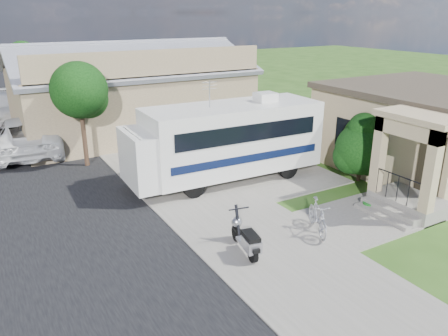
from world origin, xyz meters
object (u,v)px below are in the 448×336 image
pickup_truck (26,134)px  scooter (246,238)px  bicycle (317,218)px  motorhome (226,139)px  garden_hose (369,206)px  shrub (362,146)px

pickup_truck → scooter: bearing=111.8°
scooter → bicycle: (2.56, -0.06, 0.01)m
scooter → pickup_truck: size_ratio=0.28×
scooter → pickup_truck: bearing=117.0°
scooter → pickup_truck: pickup_truck is taller
pickup_truck → motorhome: bearing=133.7°
scooter → garden_hose: scooter is taller
motorhome → garden_hose: bearing=-57.2°
motorhome → shrub: 5.41m
shrub → bicycle: (-4.59, -2.68, -0.91)m
shrub → pickup_truck: size_ratio=0.44×
bicycle → garden_hose: bearing=34.5°
garden_hose → scooter: bearing=-175.1°
motorhome → garden_hose: (2.94, -4.88, -1.63)m
scooter → bicycle: size_ratio=1.00×
motorhome → scooter: motorhome is taller
bicycle → pickup_truck: bearing=140.1°
motorhome → shrub: bearing=-28.3°
garden_hose → shrub: bearing=51.2°
pickup_truck → garden_hose: size_ratio=14.81×
scooter → motorhome: bearing=75.7°
bicycle → garden_hose: (2.85, 0.52, -0.43)m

